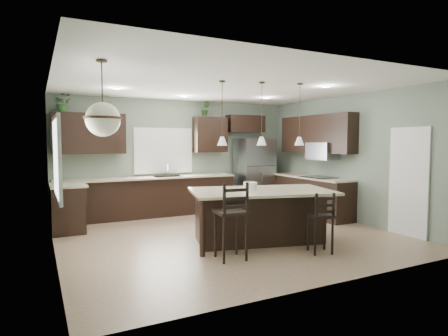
% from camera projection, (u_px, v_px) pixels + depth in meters
% --- Properties ---
extents(ground, '(6.00, 6.00, 0.00)m').
position_uv_depth(ground, '(229.00, 235.00, 7.08)').
color(ground, '#9E8466').
rests_on(ground, ground).
extents(pantry_door, '(0.04, 0.82, 2.04)m').
position_uv_depth(pantry_door, '(409.00, 182.00, 6.97)').
color(pantry_door, white).
rests_on(pantry_door, ground).
extents(window_back, '(1.35, 0.02, 1.00)m').
position_uv_depth(window_back, '(163.00, 151.00, 9.23)').
color(window_back, white).
rests_on(window_back, room_shell).
extents(window_left, '(0.02, 1.10, 1.00)m').
position_uv_depth(window_left, '(56.00, 158.00, 4.92)').
color(window_left, white).
rests_on(window_left, room_shell).
extents(left_return_cabs, '(0.60, 0.90, 0.90)m').
position_uv_depth(left_return_cabs, '(67.00, 209.00, 7.36)').
color(left_return_cabs, black).
rests_on(left_return_cabs, ground).
extents(left_return_countertop, '(0.66, 0.96, 0.04)m').
position_uv_depth(left_return_countertop, '(68.00, 185.00, 7.33)').
color(left_return_countertop, beige).
rests_on(left_return_countertop, left_return_cabs).
extents(back_lower_cabs, '(4.20, 0.60, 0.90)m').
position_uv_depth(back_lower_cabs, '(149.00, 198.00, 8.85)').
color(back_lower_cabs, black).
rests_on(back_lower_cabs, ground).
extents(back_countertop, '(4.20, 0.66, 0.04)m').
position_uv_depth(back_countertop, '(149.00, 178.00, 8.80)').
color(back_countertop, beige).
rests_on(back_countertop, back_lower_cabs).
extents(sink_inset, '(0.70, 0.45, 0.01)m').
position_uv_depth(sink_inset, '(168.00, 176.00, 9.00)').
color(sink_inset, gray).
rests_on(sink_inset, back_countertop).
extents(faucet, '(0.02, 0.02, 0.28)m').
position_uv_depth(faucet, '(168.00, 171.00, 8.97)').
color(faucet, silver).
rests_on(faucet, back_countertop).
extents(back_upper_left, '(1.55, 0.34, 0.90)m').
position_uv_depth(back_upper_left, '(89.00, 134.00, 8.28)').
color(back_upper_left, black).
rests_on(back_upper_left, room_shell).
extents(back_upper_right, '(0.85, 0.34, 0.90)m').
position_uv_depth(back_upper_right, '(210.00, 135.00, 9.61)').
color(back_upper_right, black).
rests_on(back_upper_right, room_shell).
extents(fridge_header, '(1.05, 0.34, 0.45)m').
position_uv_depth(fridge_header, '(246.00, 124.00, 10.06)').
color(fridge_header, black).
rests_on(fridge_header, room_shell).
extents(right_lower_cabs, '(0.60, 2.35, 0.90)m').
position_uv_depth(right_lower_cabs, '(311.00, 196.00, 9.04)').
color(right_lower_cabs, black).
rests_on(right_lower_cabs, ground).
extents(right_countertop, '(0.66, 2.35, 0.04)m').
position_uv_depth(right_countertop, '(311.00, 177.00, 9.00)').
color(right_countertop, beige).
rests_on(right_countertop, right_lower_cabs).
extents(cooktop, '(0.58, 0.75, 0.02)m').
position_uv_depth(cooktop, '(318.00, 177.00, 8.76)').
color(cooktop, black).
rests_on(cooktop, right_countertop).
extents(wall_oven_front, '(0.01, 0.72, 0.60)m').
position_uv_depth(wall_oven_front, '(308.00, 199.00, 8.66)').
color(wall_oven_front, gray).
rests_on(wall_oven_front, right_lower_cabs).
extents(right_upper_cabs, '(0.34, 2.35, 0.90)m').
position_uv_depth(right_upper_cabs, '(316.00, 134.00, 9.00)').
color(right_upper_cabs, black).
rests_on(right_upper_cabs, room_shell).
extents(microwave, '(0.40, 0.75, 0.40)m').
position_uv_depth(microwave, '(322.00, 151.00, 8.76)').
color(microwave, gray).
rests_on(microwave, right_upper_cabs).
extents(refrigerator, '(0.90, 0.74, 1.85)m').
position_uv_depth(refrigerator, '(254.00, 174.00, 9.93)').
color(refrigerator, '#92939A').
rests_on(refrigerator, ground).
extents(kitchen_island, '(2.69, 1.94, 0.92)m').
position_uv_depth(kitchen_island, '(261.00, 216.00, 6.58)').
color(kitchen_island, black).
rests_on(kitchen_island, ground).
extents(serving_dish, '(0.24, 0.24, 0.14)m').
position_uv_depth(serving_dish, '(250.00, 186.00, 6.50)').
color(serving_dish, silver).
rests_on(serving_dish, kitchen_island).
extents(bar_stool_left, '(0.48, 0.48, 1.18)m').
position_uv_depth(bar_stool_left, '(231.00, 221.00, 5.59)').
color(bar_stool_left, black).
rests_on(bar_stool_left, ground).
extents(bar_stool_right, '(0.46, 0.46, 0.98)m').
position_uv_depth(bar_stool_right, '(320.00, 222.00, 5.93)').
color(bar_stool_right, black).
rests_on(bar_stool_right, ground).
extents(pendant_left, '(0.17, 0.17, 1.10)m').
position_uv_depth(pendant_left, '(222.00, 113.00, 6.31)').
color(pendant_left, white).
rests_on(pendant_left, room_shell).
extents(pendant_center, '(0.17, 0.17, 1.10)m').
position_uv_depth(pendant_center, '(262.00, 114.00, 6.46)').
color(pendant_center, silver).
rests_on(pendant_center, room_shell).
extents(pendant_right, '(0.17, 0.17, 1.10)m').
position_uv_depth(pendant_right, '(300.00, 114.00, 6.60)').
color(pendant_right, white).
rests_on(pendant_right, room_shell).
extents(chandelier, '(0.48, 0.48, 0.97)m').
position_uv_depth(chandelier, '(102.00, 98.00, 4.72)').
color(chandelier, beige).
rests_on(chandelier, room_shell).
extents(plant_back_left, '(0.35, 0.30, 0.38)m').
position_uv_depth(plant_back_left, '(63.00, 103.00, 7.97)').
color(plant_back_left, '#285425').
rests_on(plant_back_left, back_upper_left).
extents(plant_back_right, '(0.27, 0.25, 0.40)m').
position_uv_depth(plant_back_right, '(205.00, 109.00, 9.47)').
color(plant_back_right, '#284920').
rests_on(plant_back_right, back_upper_right).
extents(room_shell, '(6.00, 6.00, 6.00)m').
position_uv_depth(room_shell, '(229.00, 145.00, 6.97)').
color(room_shell, slate).
rests_on(room_shell, ground).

